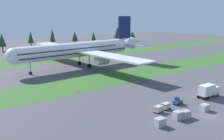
{
  "coord_description": "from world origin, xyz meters",
  "views": [
    {
      "loc": [
        -49.7,
        -30.09,
        22.25
      ],
      "look_at": [
        1.43,
        36.75,
        4.0
      ],
      "focal_mm": 41.84,
      "sensor_mm": 36.0,
      "label": 1
    }
  ],
  "objects_px": {
    "ground_crew_marshaller": "(203,89)",
    "uld_container_1": "(178,115)",
    "airliner": "(80,49)",
    "uld_container_3": "(205,107)",
    "cargo_dolly_second": "(158,109)",
    "cargo_dolly_lead": "(166,106)",
    "taxiway_marker_0": "(78,92)",
    "uld_container_0": "(160,122)",
    "baggage_tug": "(178,101)",
    "uld_container_2": "(185,114)",
    "catering_truck": "(209,90)",
    "taxiway_marker_1": "(132,80)"
  },
  "relations": [
    {
      "from": "ground_crew_marshaller",
      "to": "uld_container_1",
      "type": "relative_size",
      "value": 0.87
    },
    {
      "from": "airliner",
      "to": "uld_container_3",
      "type": "height_order",
      "value": "airliner"
    },
    {
      "from": "ground_crew_marshaller",
      "to": "uld_container_3",
      "type": "bearing_deg",
      "value": -83.48
    },
    {
      "from": "airliner",
      "to": "ground_crew_marshaller",
      "type": "height_order",
      "value": "airliner"
    },
    {
      "from": "cargo_dolly_second",
      "to": "ground_crew_marshaller",
      "type": "relative_size",
      "value": 1.35
    },
    {
      "from": "cargo_dolly_lead",
      "to": "uld_container_3",
      "type": "distance_m",
      "value": 8.95
    },
    {
      "from": "cargo_dolly_lead",
      "to": "airliner",
      "type": "bearing_deg",
      "value": 164.46
    },
    {
      "from": "uld_container_1",
      "to": "taxiway_marker_0",
      "type": "bearing_deg",
      "value": 103.68
    },
    {
      "from": "uld_container_0",
      "to": "taxiway_marker_0",
      "type": "xyz_separation_m",
      "value": [
        -1.5,
        29.95,
        -0.61
      ]
    },
    {
      "from": "uld_container_0",
      "to": "taxiway_marker_0",
      "type": "relative_size",
      "value": 4.11
    },
    {
      "from": "ground_crew_marshaller",
      "to": "uld_container_0",
      "type": "bearing_deg",
      "value": -101.93
    },
    {
      "from": "baggage_tug",
      "to": "uld_container_2",
      "type": "height_order",
      "value": "baggage_tug"
    },
    {
      "from": "airliner",
      "to": "uld_container_0",
      "type": "relative_size",
      "value": 37.56
    },
    {
      "from": "baggage_tug",
      "to": "catering_truck",
      "type": "xyz_separation_m",
      "value": [
        11.25,
        -1.37,
        1.14
      ]
    },
    {
      "from": "airliner",
      "to": "uld_container_2",
      "type": "xyz_separation_m",
      "value": [
        -10.06,
        -61.77,
        -6.77
      ]
    },
    {
      "from": "cargo_dolly_second",
      "to": "catering_truck",
      "type": "height_order",
      "value": "catering_truck"
    },
    {
      "from": "baggage_tug",
      "to": "uld_container_3",
      "type": "xyz_separation_m",
      "value": [
        1.59,
        -6.58,
        -0.05
      ]
    },
    {
      "from": "airliner",
      "to": "catering_truck",
      "type": "xyz_separation_m",
      "value": [
        6.73,
        -56.68,
        -5.6
      ]
    },
    {
      "from": "uld_container_2",
      "to": "taxiway_marker_0",
      "type": "bearing_deg",
      "value": 106.92
    },
    {
      "from": "airliner",
      "to": "catering_truck",
      "type": "bearing_deg",
      "value": -175.95
    },
    {
      "from": "airliner",
      "to": "baggage_tug",
      "type": "bearing_deg",
      "value": 172.61
    },
    {
      "from": "airliner",
      "to": "cargo_dolly_lead",
      "type": "xyz_separation_m",
      "value": [
        -9.53,
        -55.82,
        -6.63
      ]
    },
    {
      "from": "airliner",
      "to": "uld_container_2",
      "type": "height_order",
      "value": "airliner"
    },
    {
      "from": "cargo_dolly_second",
      "to": "uld_container_1",
      "type": "xyz_separation_m",
      "value": [
        0.41,
        -5.27,
        -0.03
      ]
    },
    {
      "from": "baggage_tug",
      "to": "uld_container_3",
      "type": "bearing_deg",
      "value": 7.69
    },
    {
      "from": "ground_crew_marshaller",
      "to": "taxiway_marker_1",
      "type": "bearing_deg",
      "value": 168.43
    },
    {
      "from": "uld_container_2",
      "to": "uld_container_3",
      "type": "xyz_separation_m",
      "value": [
        7.12,
        -0.12,
        -0.03
      ]
    },
    {
      "from": "taxiway_marker_1",
      "to": "catering_truck",
      "type": "bearing_deg",
      "value": -80.37
    },
    {
      "from": "airliner",
      "to": "taxiway_marker_0",
      "type": "distance_m",
      "value": 37.63
    },
    {
      "from": "cargo_dolly_second",
      "to": "taxiway_marker_1",
      "type": "relative_size",
      "value": 3.5
    },
    {
      "from": "baggage_tug",
      "to": "ground_crew_marshaller",
      "type": "bearing_deg",
      "value": 92.91
    },
    {
      "from": "cargo_dolly_second",
      "to": "taxiway_marker_1",
      "type": "bearing_deg",
      "value": 144.15
    },
    {
      "from": "taxiway_marker_0",
      "to": "taxiway_marker_1",
      "type": "distance_m",
      "value": 21.6
    },
    {
      "from": "taxiway_marker_0",
      "to": "cargo_dolly_lead",
      "type": "bearing_deg",
      "value": -68.17
    },
    {
      "from": "cargo_dolly_lead",
      "to": "cargo_dolly_second",
      "type": "bearing_deg",
      "value": -90.0
    },
    {
      "from": "cargo_dolly_lead",
      "to": "ground_crew_marshaller",
      "type": "bearing_deg",
      "value": 92.14
    },
    {
      "from": "baggage_tug",
      "to": "ground_crew_marshaller",
      "type": "xyz_separation_m",
      "value": [
        13.86,
        2.14,
        0.13
      ]
    },
    {
      "from": "taxiway_marker_0",
      "to": "catering_truck",
      "type": "bearing_deg",
      "value": -44.11
    },
    {
      "from": "uld_container_3",
      "to": "taxiway_marker_0",
      "type": "relative_size",
      "value": 4.11
    },
    {
      "from": "catering_truck",
      "to": "uld_container_3",
      "type": "xyz_separation_m",
      "value": [
        -9.67,
        -5.2,
        -1.19
      ]
    },
    {
      "from": "catering_truck",
      "to": "uld_container_0",
      "type": "xyz_separation_m",
      "value": [
        -24.5,
        -4.74,
        -1.1
      ]
    },
    {
      "from": "uld_container_0",
      "to": "uld_container_2",
      "type": "distance_m",
      "value": 7.72
    },
    {
      "from": "taxiway_marker_0",
      "to": "uld_container_3",
      "type": "bearing_deg",
      "value": -61.76
    },
    {
      "from": "uld_container_1",
      "to": "uld_container_3",
      "type": "bearing_deg",
      "value": -3.16
    },
    {
      "from": "baggage_tug",
      "to": "uld_container_0",
      "type": "bearing_deg",
      "value": -71.09
    },
    {
      "from": "cargo_dolly_second",
      "to": "uld_container_0",
      "type": "xyz_separation_m",
      "value": [
        -5.36,
        -5.3,
        -0.07
      ]
    },
    {
      "from": "taxiway_marker_1",
      "to": "uld_container_0",
      "type": "bearing_deg",
      "value": -123.09
    },
    {
      "from": "cargo_dolly_second",
      "to": "uld_container_1",
      "type": "distance_m",
      "value": 5.28
    },
    {
      "from": "airliner",
      "to": "catering_truck",
      "type": "height_order",
      "value": "airliner"
    },
    {
      "from": "uld_container_2",
      "to": "taxiway_marker_0",
      "type": "height_order",
      "value": "uld_container_2"
    }
  ]
}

